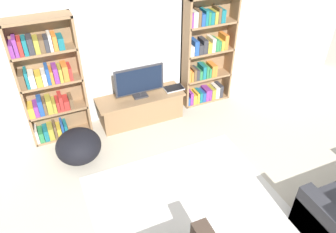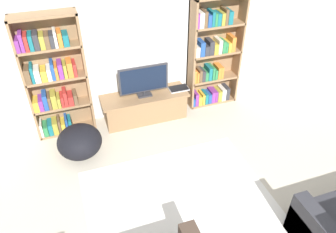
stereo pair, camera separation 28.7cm
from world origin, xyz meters
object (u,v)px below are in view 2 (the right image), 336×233
bookshelf_right (212,55)px  laptop (179,89)px  tv_stand (145,107)px  bookshelf_left (54,79)px  beanbag_ottoman (80,142)px  television (144,80)px

bookshelf_right → laptop: (-0.68, -0.15, -0.46)m
tv_stand → laptop: 0.67m
bookshelf_left → laptop: (1.99, -0.15, -0.49)m
tv_stand → bookshelf_left: bearing=174.4°
bookshelf_right → laptop: bookshelf_right is taller
tv_stand → beanbag_ottoman: size_ratio=2.22×
television → beanbag_ottoman: bearing=-154.4°
bookshelf_right → television: 1.32m
tv_stand → television: (0.00, -0.01, 0.53)m
tv_stand → beanbag_ottoman: bearing=-154.1°
tv_stand → beanbag_ottoman: (-1.19, -0.58, 0.00)m
bookshelf_left → beanbag_ottoman: (0.19, -0.71, -0.74)m
tv_stand → bookshelf_right: bearing=5.9°
laptop → bookshelf_right: bearing=12.3°
bookshelf_right → television: bookshelf_right is taller
tv_stand → television: bearing=-90.0°
bookshelf_right → beanbag_ottoman: bearing=-164.0°
bookshelf_right → laptop: bearing=-167.7°
tv_stand → laptop: bearing=-1.3°
bookshelf_left → beanbag_ottoman: bearing=-75.4°
bookshelf_left → beanbag_ottoman: bookshelf_left is taller
television → bookshelf_right: bearing=6.3°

